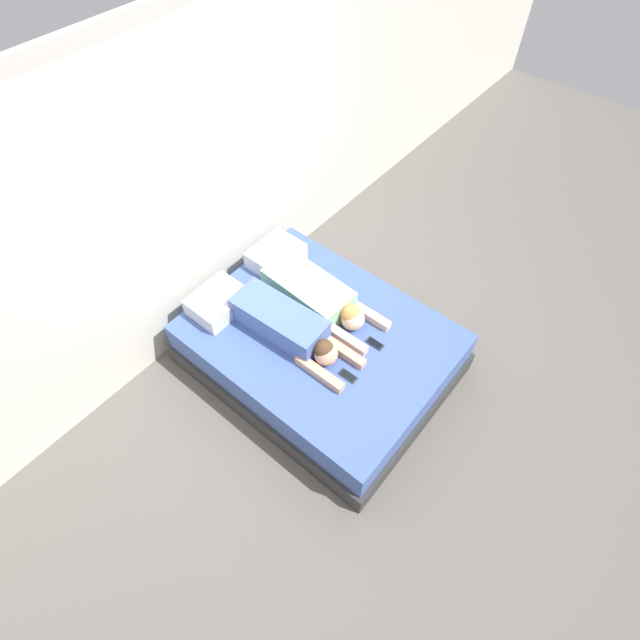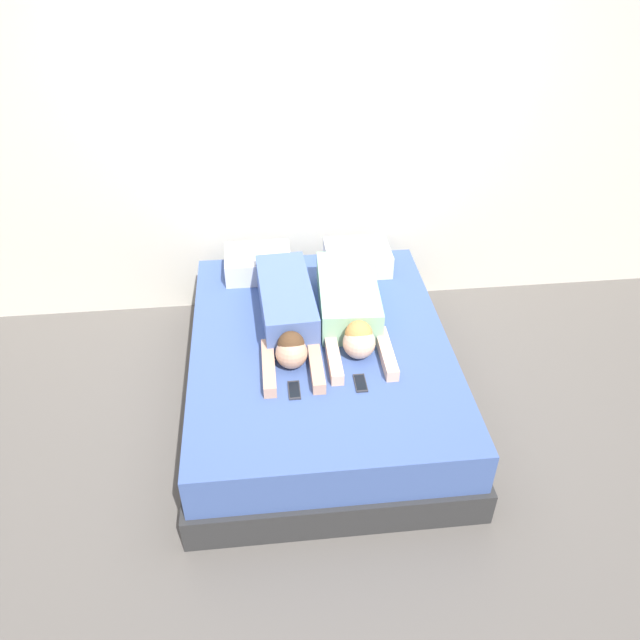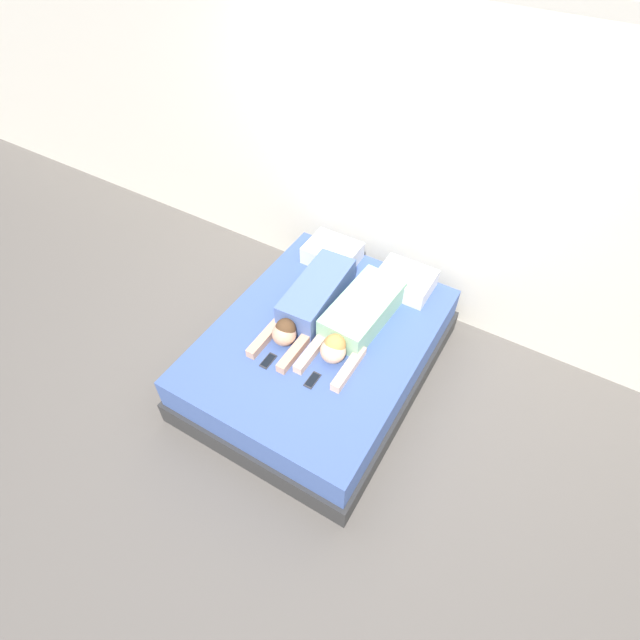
# 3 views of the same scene
# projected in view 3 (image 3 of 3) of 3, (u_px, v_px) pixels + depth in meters

# --- Properties ---
(ground_plane) EXTENTS (12.00, 12.00, 0.00)m
(ground_plane) POSITION_uv_depth(u_px,v_px,m) (320.00, 371.00, 4.17)
(ground_plane) COLOR #5B5651
(wall_back) EXTENTS (12.00, 0.06, 2.60)m
(wall_back) POSITION_uv_depth(u_px,v_px,m) (397.00, 167.00, 3.89)
(wall_back) COLOR beige
(wall_back) RESTS_ON ground_plane
(bed) EXTENTS (1.59, 2.05, 0.49)m
(bed) POSITION_uv_depth(u_px,v_px,m) (320.00, 353.00, 3.99)
(bed) COLOR #2D2D2D
(bed) RESTS_ON ground_plane
(pillow_head_left) EXTENTS (0.44, 0.35, 0.16)m
(pillow_head_left) POSITION_uv_depth(u_px,v_px,m) (332.00, 253.00, 4.32)
(pillow_head_left) COLOR silver
(pillow_head_left) RESTS_ON bed
(pillow_head_right) EXTENTS (0.44, 0.35, 0.16)m
(pillow_head_right) POSITION_uv_depth(u_px,v_px,m) (405.00, 281.00, 4.09)
(pillow_head_right) COLOR silver
(pillow_head_right) RESTS_ON bed
(person_left) EXTENTS (0.35, 1.13, 0.23)m
(person_left) POSITION_uv_depth(u_px,v_px,m) (311.00, 301.00, 3.89)
(person_left) COLOR #4C66A5
(person_left) RESTS_ON bed
(person_right) EXTENTS (0.40, 1.10, 0.22)m
(person_right) POSITION_uv_depth(u_px,v_px,m) (357.00, 318.00, 3.78)
(person_right) COLOR #8CBF99
(person_right) RESTS_ON bed
(cell_phone_left) EXTENTS (0.06, 0.14, 0.01)m
(cell_phone_left) POSITION_uv_depth(u_px,v_px,m) (268.00, 361.00, 3.62)
(cell_phone_left) COLOR #2D2D33
(cell_phone_left) RESTS_ON bed
(cell_phone_right) EXTENTS (0.06, 0.14, 0.01)m
(cell_phone_right) POSITION_uv_depth(u_px,v_px,m) (312.00, 380.00, 3.51)
(cell_phone_right) COLOR #2D2D33
(cell_phone_right) RESTS_ON bed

